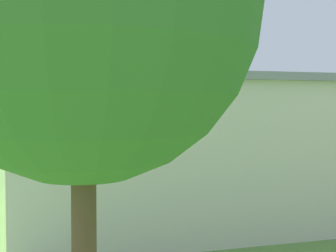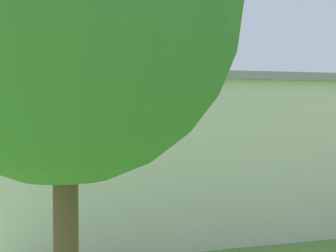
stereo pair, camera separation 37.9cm
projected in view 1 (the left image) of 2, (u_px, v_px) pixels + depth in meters
ground_plane at (93, 158)px, 57.48m from camera, size 400.00×400.00×0.00m
hangar at (246, 144)px, 29.50m from camera, size 28.12×16.68×7.49m
biplane at (163, 105)px, 54.89m from camera, size 7.21×7.23×3.58m
car_orange at (290, 160)px, 47.66m from camera, size 2.53×4.44×1.69m
car_black at (126, 163)px, 44.77m from camera, size 2.40×4.71×1.67m
car_silver at (53, 167)px, 42.29m from camera, size 2.19×4.77×1.58m
person_near_hangar_door at (60, 160)px, 47.25m from camera, size 0.52×0.52×1.76m
person_crossing_taxiway at (90, 164)px, 45.23m from camera, size 0.50×0.50×1.57m
tree_behind_hangar_left at (82, 7)px, 8.42m from camera, size 6.10×6.10×10.79m
windsock at (78, 115)px, 72.03m from camera, size 1.47×0.98×5.37m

